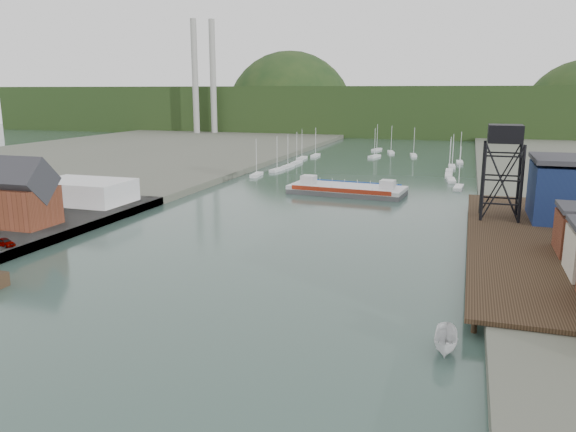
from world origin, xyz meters
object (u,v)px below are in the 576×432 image
Objects in this scene: lift_tower at (505,140)px; motorboat at (446,342)px; harbor_building at (16,199)px; chain_ferry at (347,189)px; car_west_a at (5,242)px.

lift_tower is 53.91m from motorboat.
chain_ferry is (44.71, 54.18, -4.98)m from harbor_building.
car_west_a is (-62.49, 12.24, 1.12)m from motorboat.
lift_tower is at bearing 82.79° from motorboat.
car_west_a is at bearing 168.92° from motorboat.
car_west_a is at bearing -150.36° from lift_tower.
car_west_a reaches higher than motorboat.
harbor_building is 82.49m from lift_tower.
chain_ferry is 81.84m from motorboat.
car_west_a is at bearing -54.60° from harbor_building.
motorboat is at bearing -18.43° from harbor_building.
chain_ferry is (-32.29, 26.18, -14.54)m from lift_tower.
car_west_a is (8.00, -11.26, -3.88)m from harbor_building.
chain_ferry reaches higher than car_west_a.
motorboat is 1.59× the size of car_west_a.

